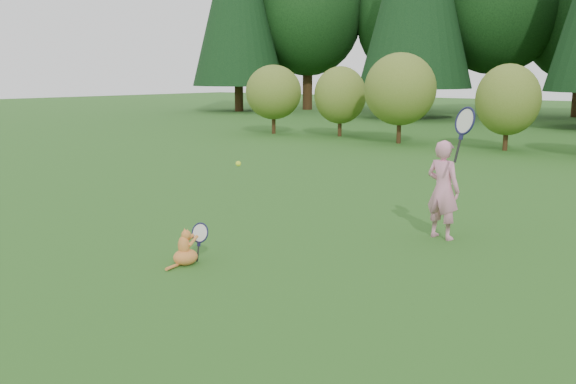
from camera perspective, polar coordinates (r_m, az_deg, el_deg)
The scene contains 5 objects.
ground at distance 8.01m, azimuth -4.74°, elevation -5.58°, with size 100.00×100.00×0.00m, color #215217.
shrub_row at distance 19.31m, azimuth 23.10°, elevation 7.26°, with size 28.00×3.00×2.80m, color #596E22, non-canonical shape.
child at distance 8.86m, azimuth 13.67°, elevation 0.39°, with size 0.79×0.53×2.00m.
cat at distance 7.63m, azimuth -9.07°, elevation -4.76°, with size 0.36×0.63×0.58m.
tennis_ball at distance 8.83m, azimuth -4.44°, elevation 2.52°, with size 0.08×0.08×0.08m.
Camera 1 is at (5.33, -5.55, 2.21)m, focal length 40.00 mm.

